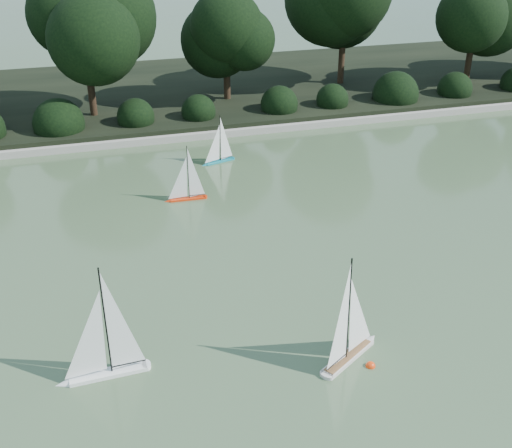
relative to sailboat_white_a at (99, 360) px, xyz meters
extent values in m
plane|color=#34462A|center=(3.60, -0.01, -0.28)|extent=(80.00, 80.00, 0.00)
cube|color=gray|center=(3.60, 8.99, -0.19)|extent=(40.00, 0.35, 0.18)
cube|color=black|center=(3.60, 12.99, -0.13)|extent=(40.00, 8.00, 0.30)
cylinder|color=black|center=(0.60, 10.89, 0.55)|extent=(0.20, 0.20, 1.66)
sphere|color=black|center=(0.60, 10.89, 2.57)|extent=(2.66, 2.66, 2.66)
cylinder|color=black|center=(4.60, 11.39, 0.35)|extent=(0.20, 0.20, 1.26)
sphere|color=black|center=(4.60, 11.39, 1.92)|extent=(2.10, 2.10, 2.10)
cylinder|color=black|center=(8.60, 12.09, 0.58)|extent=(0.20, 0.20, 1.73)
cylinder|color=black|center=(12.60, 10.99, 0.46)|extent=(0.20, 0.20, 1.48)
sphere|color=black|center=(12.60, 10.99, 2.33)|extent=(2.52, 2.52, 2.52)
sphere|color=black|center=(-0.40, 9.89, 0.17)|extent=(1.10, 1.10, 1.10)
sphere|color=black|center=(1.60, 9.89, 0.17)|extent=(1.10, 1.10, 1.10)
sphere|color=black|center=(3.60, 9.89, 0.17)|extent=(1.10, 1.10, 1.10)
sphere|color=black|center=(5.60, 9.89, 0.17)|extent=(1.10, 1.10, 1.10)
sphere|color=black|center=(7.60, 9.89, 0.17)|extent=(1.10, 1.10, 1.10)
sphere|color=black|center=(9.60, 9.89, 0.17)|extent=(1.10, 1.10, 1.10)
sphere|color=black|center=(11.60, 9.89, 0.17)|extent=(1.10, 1.10, 1.10)
cube|color=white|center=(0.10, 0.00, -0.23)|extent=(1.06, 0.26, 0.11)
cone|color=white|center=(-0.51, -0.02, -0.23)|extent=(0.22, 0.22, 0.21)
cylinder|color=white|center=(0.63, 0.03, -0.23)|extent=(0.13, 0.13, 0.11)
cylinder|color=black|center=(0.15, 0.01, 0.64)|extent=(0.02, 0.02, 1.64)
cylinder|color=black|center=(0.38, 0.02, -0.11)|extent=(0.49, 0.04, 0.02)
cube|color=silver|center=(3.42, -0.59, -0.23)|extent=(1.00, 0.74, 0.10)
cone|color=silver|center=(3.94, -0.27, -0.23)|extent=(0.29, 0.29, 0.21)
cylinder|color=silver|center=(2.98, -0.87, -0.23)|extent=(0.17, 0.17, 0.10)
cube|color=olive|center=(3.42, -0.59, -0.17)|extent=(0.90, 0.65, 0.01)
cylinder|color=black|center=(3.38, -0.62, 0.63)|extent=(0.03, 0.03, 1.62)
cylinder|color=black|center=(3.18, -0.75, -0.11)|extent=(0.42, 0.27, 0.02)
cube|color=red|center=(2.21, 5.28, -0.24)|extent=(0.77, 0.18, 0.08)
cone|color=red|center=(1.77, 5.29, -0.24)|extent=(0.16, 0.16, 0.15)
cylinder|color=red|center=(2.59, 5.26, -0.24)|extent=(0.09, 0.09, 0.08)
cylinder|color=black|center=(2.25, 5.27, 0.38)|extent=(0.02, 0.02, 1.18)
cylinder|color=black|center=(2.42, 5.27, -0.16)|extent=(0.35, 0.02, 0.01)
cube|color=teal|center=(3.36, 7.18, -0.24)|extent=(0.75, 0.35, 0.07)
cone|color=teal|center=(2.95, 7.06, -0.24)|extent=(0.18, 0.18, 0.15)
cylinder|color=teal|center=(3.72, 7.29, -0.24)|extent=(0.11, 0.11, 0.07)
cylinder|color=black|center=(3.40, 7.19, 0.37)|extent=(0.02, 0.02, 1.15)
cylinder|color=black|center=(3.56, 7.24, -0.16)|extent=(0.33, 0.11, 0.01)
sphere|color=#FC3C0D|center=(3.66, -0.84, -0.28)|extent=(0.14, 0.14, 0.14)
camera|label=1|loc=(0.15, -7.18, 5.68)|focal=45.00mm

